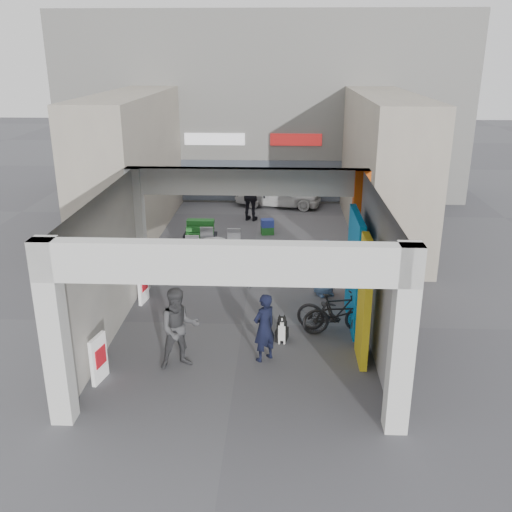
{
  "coord_description": "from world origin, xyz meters",
  "views": [
    {
      "loc": [
        0.91,
        -12.69,
        6.4
      ],
      "look_at": [
        0.29,
        1.0,
        1.44
      ],
      "focal_mm": 40.0,
      "sensor_mm": 36.0,
      "label": 1
    }
  ],
  "objects_px": {
    "man_back_turned": "(179,328)",
    "man_elderly": "(326,268)",
    "man_crates": "(251,196)",
    "man_with_dog": "(264,328)",
    "bicycle_front": "(338,314)",
    "produce_stand": "(200,233)",
    "white_van": "(279,192)",
    "cafe_set": "(211,252)",
    "border_collie": "(282,330)",
    "bicycle_rear": "(337,313)"
  },
  "relations": [
    {
      "from": "produce_stand",
      "to": "man_back_turned",
      "type": "distance_m",
      "value": 8.52
    },
    {
      "from": "man_back_turned",
      "to": "man_elderly",
      "type": "xyz_separation_m",
      "value": [
        3.35,
        3.96,
        -0.1
      ]
    },
    {
      "from": "cafe_set",
      "to": "produce_stand",
      "type": "relative_size",
      "value": 1.44
    },
    {
      "from": "bicycle_front",
      "to": "produce_stand",
      "type": "bearing_deg",
      "value": 51.29
    },
    {
      "from": "man_crates",
      "to": "bicycle_front",
      "type": "distance_m",
      "value": 9.94
    },
    {
      "from": "cafe_set",
      "to": "bicycle_rear",
      "type": "distance_m",
      "value": 5.89
    },
    {
      "from": "man_elderly",
      "to": "man_with_dog",
      "type": "bearing_deg",
      "value": -135.92
    },
    {
      "from": "man_elderly",
      "to": "white_van",
      "type": "height_order",
      "value": "man_elderly"
    },
    {
      "from": "cafe_set",
      "to": "man_back_turned",
      "type": "height_order",
      "value": "man_back_turned"
    },
    {
      "from": "man_with_dog",
      "to": "man_back_turned",
      "type": "bearing_deg",
      "value": -30.36
    },
    {
      "from": "bicycle_front",
      "to": "white_van",
      "type": "bearing_deg",
      "value": 26.75
    },
    {
      "from": "man_with_dog",
      "to": "bicycle_front",
      "type": "distance_m",
      "value": 2.15
    },
    {
      "from": "cafe_set",
      "to": "white_van",
      "type": "distance_m",
      "value": 7.42
    },
    {
      "from": "border_collie",
      "to": "bicycle_rear",
      "type": "bearing_deg",
      "value": 32.91
    },
    {
      "from": "man_back_turned",
      "to": "bicycle_front",
      "type": "distance_m",
      "value": 3.87
    },
    {
      "from": "man_with_dog",
      "to": "man_elderly",
      "type": "xyz_separation_m",
      "value": [
        1.56,
        3.61,
        0.02
      ]
    },
    {
      "from": "border_collie",
      "to": "white_van",
      "type": "bearing_deg",
      "value": 103.2
    },
    {
      "from": "man_back_turned",
      "to": "man_crates",
      "type": "relative_size",
      "value": 0.89
    },
    {
      "from": "bicycle_rear",
      "to": "bicycle_front",
      "type": "bearing_deg",
      "value": 176.68
    },
    {
      "from": "produce_stand",
      "to": "border_collie",
      "type": "distance_m",
      "value": 7.82
    },
    {
      "from": "produce_stand",
      "to": "bicycle_front",
      "type": "distance_m",
      "value": 8.05
    },
    {
      "from": "man_elderly",
      "to": "cafe_set",
      "type": "bearing_deg",
      "value": 122.52
    },
    {
      "from": "cafe_set",
      "to": "border_collie",
      "type": "relative_size",
      "value": 2.33
    },
    {
      "from": "border_collie",
      "to": "white_van",
      "type": "distance_m",
      "value": 12.3
    },
    {
      "from": "produce_stand",
      "to": "man_with_dog",
      "type": "bearing_deg",
      "value": -50.29
    },
    {
      "from": "man_back_turned",
      "to": "white_van",
      "type": "bearing_deg",
      "value": 60.59
    },
    {
      "from": "cafe_set",
      "to": "bicycle_front",
      "type": "height_order",
      "value": "bicycle_front"
    },
    {
      "from": "cafe_set",
      "to": "man_elderly",
      "type": "distance_m",
      "value": 4.23
    },
    {
      "from": "bicycle_front",
      "to": "border_collie",
      "type": "bearing_deg",
      "value": 127.11
    },
    {
      "from": "border_collie",
      "to": "man_crates",
      "type": "bearing_deg",
      "value": 109.5
    },
    {
      "from": "man_back_turned",
      "to": "cafe_set",
      "type": "bearing_deg",
      "value": 69.87
    },
    {
      "from": "man_with_dog",
      "to": "bicycle_front",
      "type": "relative_size",
      "value": 0.77
    },
    {
      "from": "cafe_set",
      "to": "white_van",
      "type": "height_order",
      "value": "white_van"
    },
    {
      "from": "man_back_turned",
      "to": "man_elderly",
      "type": "relative_size",
      "value": 1.13
    },
    {
      "from": "produce_stand",
      "to": "man_elderly",
      "type": "bearing_deg",
      "value": -25.35
    },
    {
      "from": "border_collie",
      "to": "man_crates",
      "type": "relative_size",
      "value": 0.35
    },
    {
      "from": "man_crates",
      "to": "man_with_dog",
      "type": "bearing_deg",
      "value": 114.94
    },
    {
      "from": "white_van",
      "to": "man_crates",
      "type": "bearing_deg",
      "value": 164.75
    },
    {
      "from": "man_back_turned",
      "to": "produce_stand",
      "type": "bearing_deg",
      "value": 73.99
    },
    {
      "from": "produce_stand",
      "to": "bicycle_front",
      "type": "bearing_deg",
      "value": -35.81
    },
    {
      "from": "man_back_turned",
      "to": "man_elderly",
      "type": "bearing_deg",
      "value": 28.8
    },
    {
      "from": "man_crates",
      "to": "bicycle_front",
      "type": "bearing_deg",
      "value": 125.43
    },
    {
      "from": "man_elderly",
      "to": "man_crates",
      "type": "distance_m",
      "value": 7.65
    },
    {
      "from": "produce_stand",
      "to": "man_crates",
      "type": "relative_size",
      "value": 0.57
    },
    {
      "from": "produce_stand",
      "to": "border_collie",
      "type": "height_order",
      "value": "produce_stand"
    },
    {
      "from": "man_back_turned",
      "to": "man_with_dog",
      "type": "bearing_deg",
      "value": -9.81
    },
    {
      "from": "cafe_set",
      "to": "bicycle_rear",
      "type": "xyz_separation_m",
      "value": [
        3.58,
        -4.68,
        0.16
      ]
    },
    {
      "from": "cafe_set",
      "to": "bicycle_front",
      "type": "bearing_deg",
      "value": -52.88
    },
    {
      "from": "man_with_dog",
      "to": "man_elderly",
      "type": "relative_size",
      "value": 0.98
    },
    {
      "from": "cafe_set",
      "to": "white_van",
      "type": "relative_size",
      "value": 0.45
    }
  ]
}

